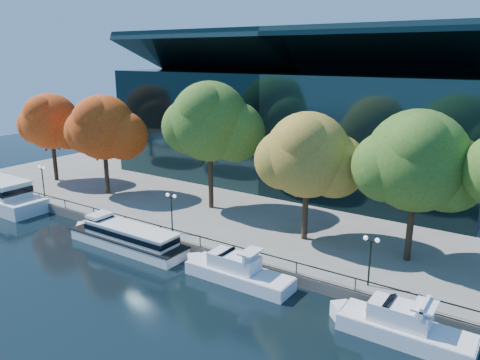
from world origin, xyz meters
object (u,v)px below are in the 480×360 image
Objects in this scene: tree_2 at (211,123)px; lamp_1 at (171,204)px; cruiser_near at (235,270)px; tree_4 at (419,163)px; tour_boat at (125,236)px; tree_1 at (104,129)px; tree_3 at (309,157)px; lamp_2 at (371,250)px; cruiser_far at (399,325)px; tree_0 at (51,123)px; lamp_0 at (42,174)px.

tree_2 reaches higher than lamp_1.
tree_4 is at bearing 40.54° from cruiser_near.
tour_boat is 17.96m from tree_1.
cruiser_near is at bearing -46.28° from tree_2.
tree_1 is 27.86m from tree_3.
lamp_2 is (23.01, 3.66, 2.81)m from tour_boat.
tree_0 is at bearing 168.71° from cruiser_far.
cruiser_near is at bearing 0.88° from tour_boat.
tree_2 reaches higher than cruiser_near.
lamp_2 is (20.13, 0.00, 0.00)m from lamp_1.
lamp_2 reaches higher than tour_boat.
tree_3 is (-11.78, 10.00, 8.12)m from cruiser_far.
lamp_1 is (-21.54, -6.41, -5.67)m from tree_4.
cruiser_far reaches higher than cruiser_near.
cruiser_near is at bearing -14.22° from tree_0.
tree_3 is 9.64m from tree_4.
lamp_2 is at bearing -102.40° from tree_4.
lamp_0 is (-31.25, 3.47, 3.04)m from cruiser_near.
lamp_2 reaches higher than cruiser_far.
tree_1 reaches higher than lamp_2.
tree_3 reaches higher than lamp_1.
tour_boat is 1.50× the size of cruiser_far.
tree_0 reaches higher than lamp_0.
tour_boat is at bearing -11.28° from lamp_0.
tree_3 is 3.06× the size of lamp_2.
lamp_2 is at bearing -8.81° from tree_1.
lamp_1 is at bearing 0.00° from lamp_0.
lamp_2 is (36.06, -5.59, -5.38)m from tree_1.
lamp_1 is (21.25, 0.00, 0.00)m from lamp_0.
tree_2 reaches higher than lamp_2.
tree_1 is at bearing -179.59° from tree_3.
cruiser_near is 0.83× the size of tree_1.
tree_0 is 3.03× the size of lamp_0.
tree_4 is at bearing 0.56° from tree_0.
tree_3 is 34.08m from lamp_0.
tree_1 is (-13.04, 9.25, 8.18)m from tour_boat.
cruiser_far is 41.68m from tree_1.
cruiser_near is at bearing -19.26° from tree_1.
tour_boat is 27.26m from tree_0.
tree_1 is at bearing 171.19° from lamp_2.
tree_2 is 24.10m from lamp_2.
cruiser_far is 0.77× the size of tree_1.
tree_0 is 28.23m from lamp_1.
tree_2 is 10.97m from lamp_1.
lamp_0 is (-44.97, 4.21, 2.97)m from cruiser_far.
tree_2 is 3.61× the size of lamp_1.
tree_4 is (24.42, 10.07, 8.48)m from tour_boat.
lamp_1 is at bearing -154.12° from tree_3.
lamp_2 is at bearing -7.16° from tree_0.
tree_2 is (14.55, 2.84, 1.51)m from tree_1.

